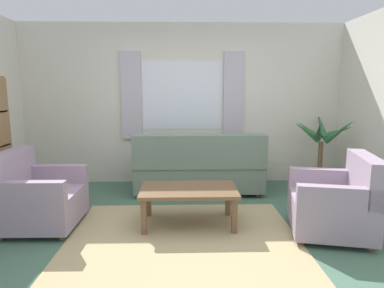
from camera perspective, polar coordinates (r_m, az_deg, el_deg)
ground_plane at (r=3.64m, az=-1.55°, el=-15.99°), size 6.24×6.24×0.00m
wall_back at (r=5.55m, az=-1.63°, el=6.78°), size 5.32×0.12×2.60m
window_with_curtains at (r=5.46m, az=-1.63°, el=8.31°), size 1.98×0.07×1.40m
area_rug at (r=3.64m, az=-1.55°, el=-15.91°), size 2.43×2.01×0.01m
couch at (r=5.03m, az=1.18°, el=-4.27°), size 1.90×0.82×0.92m
armchair_left at (r=4.19m, az=-25.12°, el=-8.24°), size 0.83×0.85×0.88m
armchair_right at (r=3.94m, az=23.55°, el=-9.24°), size 0.98×0.99×0.88m
coffee_table at (r=3.85m, az=-0.56°, el=-8.41°), size 1.10×0.64×0.44m
potted_plant at (r=5.53m, az=21.09°, el=-2.87°), size 0.92×1.20×1.21m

